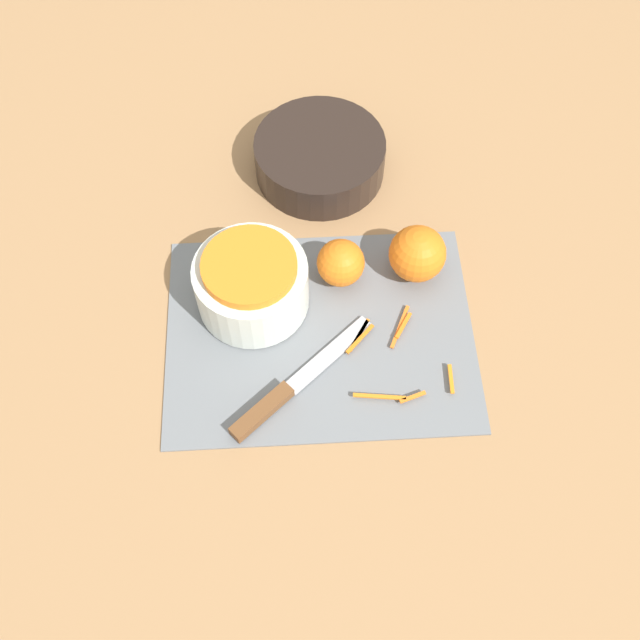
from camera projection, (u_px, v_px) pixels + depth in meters
name	position (u px, v px, depth m)	size (l,w,h in m)	color
ground_plane	(320.00, 333.00, 1.02)	(4.00, 4.00, 0.00)	#9E754C
cutting_board	(320.00, 332.00, 1.02)	(0.42, 0.32, 0.01)	slate
bowl_speckled	(251.00, 283.00, 1.01)	(0.15, 0.15, 0.09)	silver
bowl_dark	(320.00, 157.00, 1.14)	(0.20, 0.20, 0.06)	black
knife	(279.00, 397.00, 0.96)	(0.20, 0.18, 0.02)	brown
orange_left	(417.00, 254.00, 1.04)	(0.08, 0.08, 0.08)	orange
orange_right	(341.00, 263.00, 1.04)	(0.07, 0.07, 0.07)	orange
peel_pile	(391.00, 354.00, 1.00)	(0.14, 0.15, 0.01)	orange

